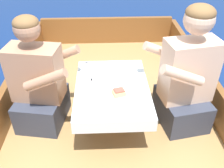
{
  "coord_description": "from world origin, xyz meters",
  "views": [
    {
      "loc": [
        -0.07,
        -1.54,
        1.79
      ],
      "look_at": [
        0.0,
        0.08,
        0.67
      ],
      "focal_mm": 40.0,
      "sensor_mm": 36.0,
      "label": 1
    }
  ],
  "objects_px": {
    "person_port": "(39,85)",
    "sandwich": "(119,92)",
    "coffee_cup_port": "(110,81)",
    "coffee_cup_starboard": "(137,103)",
    "tin_can": "(90,103)",
    "person_starboard": "(186,80)"
  },
  "relations": [
    {
      "from": "sandwich",
      "to": "coffee_cup_port",
      "type": "distance_m",
      "value": 0.17
    },
    {
      "from": "person_starboard",
      "to": "coffee_cup_starboard",
      "type": "xyz_separation_m",
      "value": [
        -0.43,
        -0.26,
        -0.01
      ]
    },
    {
      "from": "coffee_cup_port",
      "to": "person_port",
      "type": "bearing_deg",
      "value": 177.14
    },
    {
      "from": "coffee_cup_port",
      "to": "coffee_cup_starboard",
      "type": "height_order",
      "value": "coffee_cup_port"
    },
    {
      "from": "person_port",
      "to": "coffee_cup_starboard",
      "type": "relative_size",
      "value": 9.59
    },
    {
      "from": "person_starboard",
      "to": "tin_can",
      "type": "xyz_separation_m",
      "value": [
        -0.76,
        -0.23,
        -0.01
      ]
    },
    {
      "from": "person_starboard",
      "to": "coffee_cup_port",
      "type": "relative_size",
      "value": 10.95
    },
    {
      "from": "coffee_cup_port",
      "to": "tin_can",
      "type": "distance_m",
      "value": 0.31
    },
    {
      "from": "person_starboard",
      "to": "person_port",
      "type": "bearing_deg",
      "value": -13.02
    },
    {
      "from": "coffee_cup_port",
      "to": "coffee_cup_starboard",
      "type": "distance_m",
      "value": 0.34
    },
    {
      "from": "person_starboard",
      "to": "tin_can",
      "type": "relative_size",
      "value": 15.35
    },
    {
      "from": "coffee_cup_port",
      "to": "sandwich",
      "type": "bearing_deg",
      "value": -69.61
    },
    {
      "from": "coffee_cup_starboard",
      "to": "tin_can",
      "type": "distance_m",
      "value": 0.33
    },
    {
      "from": "person_port",
      "to": "person_starboard",
      "type": "height_order",
      "value": "person_starboard"
    },
    {
      "from": "person_port",
      "to": "sandwich",
      "type": "distance_m",
      "value": 0.66
    },
    {
      "from": "coffee_cup_port",
      "to": "tin_can",
      "type": "height_order",
      "value": "coffee_cup_port"
    },
    {
      "from": "person_port",
      "to": "sandwich",
      "type": "xyz_separation_m",
      "value": [
        0.64,
        -0.18,
        0.04
      ]
    },
    {
      "from": "sandwich",
      "to": "person_starboard",
      "type": "bearing_deg",
      "value": 13.02
    },
    {
      "from": "coffee_cup_starboard",
      "to": "tin_can",
      "type": "height_order",
      "value": "coffee_cup_starboard"
    },
    {
      "from": "person_port",
      "to": "coffee_cup_port",
      "type": "relative_size",
      "value": 10.09
    },
    {
      "from": "coffee_cup_port",
      "to": "coffee_cup_starboard",
      "type": "xyz_separation_m",
      "value": [
        0.17,
        -0.29,
        -0.01
      ]
    },
    {
      "from": "person_starboard",
      "to": "tin_can",
      "type": "distance_m",
      "value": 0.79
    }
  ]
}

